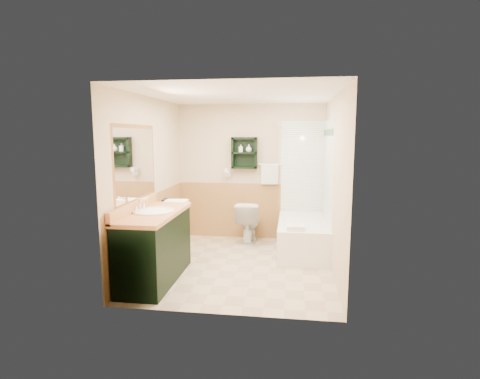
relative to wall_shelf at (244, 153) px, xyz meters
The scene contains 25 objects.
floor 2.09m from the wall_shelf, 85.93° to the right, with size 3.00×3.00×0.00m, color beige.
back_wall 0.38m from the wall_shelf, 48.99° to the left, with size 2.60×0.04×2.40m, color beige.
left_wall 1.89m from the wall_shelf, 130.97° to the right, with size 0.04×3.00×2.40m, color beige.
right_wall 2.03m from the wall_shelf, 44.70° to the right, with size 0.04×3.00×2.40m, color beige.
ceiling 1.66m from the wall_shelf, 85.93° to the right, with size 2.60×3.00×0.04m, color white.
wainscot_left 2.12m from the wall_shelf, 130.14° to the right, with size 2.98×2.98×1.00m, color tan, non-canonical shape.
wainscot_back 1.06m from the wall_shelf, 38.66° to the left, with size 2.58×2.58×1.00m, color tan, non-canonical shape.
mirror_frame 2.28m from the wall_shelf, 120.90° to the right, with size 1.30×1.30×1.00m, color brown, non-canonical shape.
mirror_glass 2.28m from the wall_shelf, 120.79° to the right, with size 1.20×1.20×0.90m, color white, non-canonical shape.
tile_right 1.61m from the wall_shelf, 25.39° to the right, with size 1.50×1.50×2.10m, color white, non-canonical shape.
tile_back 1.23m from the wall_shelf, ahead, with size 0.95×0.95×2.10m, color white, non-canonical shape.
tile_accent 1.56m from the wall_shelf, 25.55° to the right, with size 1.50×1.50×0.10m, color #124124, non-canonical shape.
wall_shelf is the anchor object (origin of this frame).
hair_dryer 0.46m from the wall_shelf, behind, with size 0.10×0.24×0.18m, color silver, non-canonical shape.
towel_bar 0.49m from the wall_shelf, ahead, with size 0.40×0.06×0.40m, color white, non-canonical shape.
curtain_rod 1.01m from the wall_shelf, 46.11° to the right, with size 0.03×0.03×1.60m, color silver.
shower_curtain 0.89m from the wall_shelf, 37.30° to the right, with size 1.05×1.05×1.70m, color #C6B295, non-canonical shape.
vanity 2.53m from the wall_shelf, 113.17° to the right, with size 0.59×1.43×0.90m, color black.
bathtub 1.78m from the wall_shelf, 33.21° to the right, with size 0.77×1.50×0.51m, color white.
toilet 1.21m from the wall_shelf, 62.64° to the right, with size 0.41×0.73×0.71m, color white.
counter_towel 1.78m from the wall_shelf, 118.53° to the right, with size 0.30×0.24×0.04m, color white.
vanity_book 1.75m from the wall_shelf, 129.51° to the right, with size 0.15×0.02×0.21m, color black.
tub_towel 1.85m from the wall_shelf, 54.54° to the right, with size 0.25×0.21×0.07m, color white.
soap_bottle_a 0.08m from the wall_shelf, behind, with size 0.06×0.14×0.07m, color white.
soap_bottle_b 0.10m from the wall_shelf, ahead, with size 0.10×0.13×0.10m, color white.
Camera 1 is at (0.71, -5.14, 1.88)m, focal length 28.00 mm.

